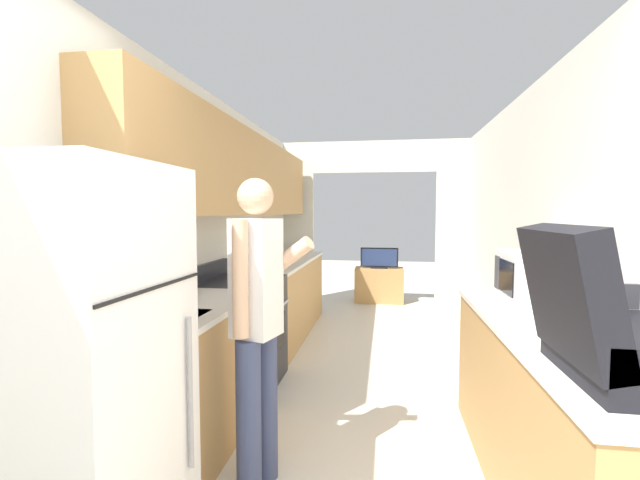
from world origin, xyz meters
TOP-DOWN VIEW (x-y plane):
  - wall_left at (-1.27, 2.48)m, footprint 0.38×7.64m
  - wall_right at (1.36, 2.02)m, footprint 0.06×7.64m
  - wall_far_with_doorway at (0.00, 5.27)m, footprint 3.07×0.06m
  - counter_left at (-1.03, 3.10)m, footprint 0.62×4.30m
  - counter_right at (1.03, 1.23)m, footprint 0.62×2.10m
  - refrigerator at (-1.00, 0.47)m, footprint 0.70×0.71m
  - range_oven at (-1.03, 2.43)m, footprint 0.66×0.80m
  - person at (-0.49, 1.15)m, footprint 0.53×0.44m
  - suitcase at (0.95, 0.57)m, footprint 0.56×0.56m
  - microwave at (1.13, 1.93)m, footprint 0.37×0.52m
  - book_stack at (1.07, 1.26)m, footprint 0.26×0.30m
  - tv_cabinet at (0.08, 6.04)m, footprint 0.78×0.42m
  - television at (0.08, 6.00)m, footprint 0.61×0.16m
  - knife at (-1.08, 3.09)m, footprint 0.17×0.29m

SIDE VIEW (x-z plane):
  - tv_cabinet at x=0.08m, z-range 0.00..0.56m
  - counter_right at x=1.03m, z-range 0.00..0.90m
  - counter_left at x=-1.03m, z-range 0.00..0.90m
  - range_oven at x=-1.03m, z-range -0.06..0.98m
  - television at x=0.08m, z-range 0.56..0.89m
  - refrigerator at x=-1.00m, z-range 0.00..1.66m
  - person at x=-0.49m, z-range 0.06..1.71m
  - knife at x=-1.08m, z-range 0.90..0.92m
  - book_stack at x=1.07m, z-range 0.91..0.99m
  - microwave at x=1.13m, z-range 0.90..1.21m
  - suitcase at x=0.95m, z-range 0.80..1.33m
  - wall_right at x=1.36m, z-range 0.00..2.50m
  - wall_far_with_doorway at x=0.00m, z-range 0.20..2.70m
  - wall_left at x=-1.27m, z-range 0.28..2.78m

